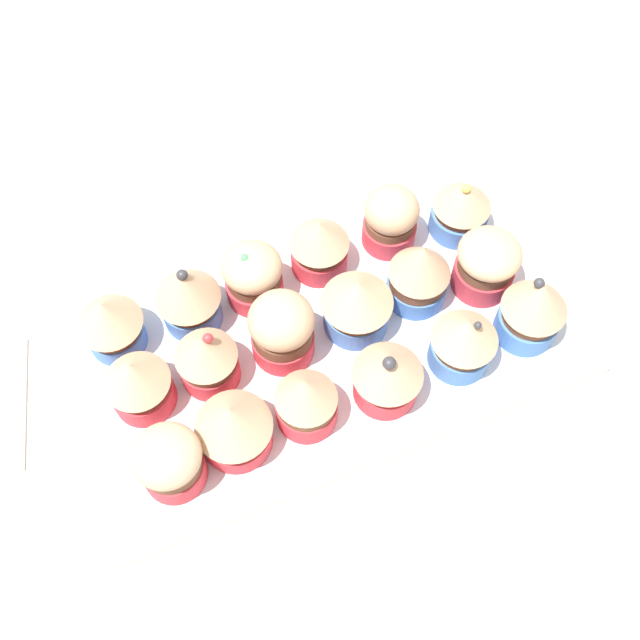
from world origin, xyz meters
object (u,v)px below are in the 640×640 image
cupcake_9 (356,303)px  cupcake_12 (110,322)px  cupcake_17 (461,207)px  cupcake_0 (170,462)px  cupcake_5 (533,309)px  cupcake_14 (253,275)px  cupcake_13 (188,296)px  cupcake_2 (306,400)px  cupcake_1 (233,425)px  cupcake_4 (464,341)px  cupcake_11 (486,264)px  cupcake_10 (419,273)px  cupcake_8 (282,330)px  cupcake_15 (319,245)px  cupcake_7 (208,361)px  cupcake_6 (138,383)px  baking_tray (320,339)px  cupcake_3 (388,374)px  cupcake_16 (391,218)px

cupcake_9 → cupcake_12: size_ratio=1.01×
cupcake_17 → cupcake_0: bearing=-157.7°
cupcake_5 → cupcake_14: (-21.64, 13.18, -0.65)cm
cupcake_5 → cupcake_13: bearing=155.1°
cupcake_2 → cupcake_1: bearing=178.3°
cupcake_5 → cupcake_2: bearing=-179.5°
cupcake_4 → cupcake_11: size_ratio=1.07×
cupcake_0 → cupcake_13: size_ratio=0.81×
cupcake_11 → cupcake_14: bearing=161.0°
cupcake_10 → cupcake_8: bearing=-177.2°
cupcake_5 → cupcake_15: 20.32cm
cupcake_2 → cupcake_9: (7.66, 7.02, -0.03)cm
cupcake_5 → cupcake_7: bearing=167.2°
cupcake_5 → cupcake_15: bearing=136.5°
cupcake_6 → cupcake_7: bearing=-2.6°
cupcake_2 → cupcake_10: bearing=28.0°
baking_tray → cupcake_6: 17.17cm
cupcake_4 → cupcake_5: cupcake_5 is taller
cupcake_1 → cupcake_7: 6.45cm
cupcake_8 → cupcake_13: (-6.61, 6.33, 0.18)cm
cupcake_12 → cupcake_17: 34.76cm
cupcake_0 → cupcake_17: bearing=22.3°
cupcake_3 → cupcake_15: 14.66cm
cupcake_7 → cupcake_14: size_ratio=1.05×
baking_tray → cupcake_0: 18.33cm
cupcake_2 → cupcake_4: (14.75, -0.05, -0.08)cm
cupcake_12 → cupcake_15: 20.29cm
cupcake_2 → cupcake_6: cupcake_2 is taller
cupcake_1 → cupcake_14: 14.70cm
cupcake_13 → cupcake_4: bearing=-32.3°
cupcake_2 → cupcake_6: size_ratio=1.04×
cupcake_8 → cupcake_6: bearing=179.7°
cupcake_3 → cupcake_12: (-20.54, 13.90, -0.08)cm
cupcake_3 → cupcake_8: size_ratio=0.98×
baking_tray → cupcake_1: bearing=-147.2°
cupcake_16 → cupcake_9: bearing=-132.8°
cupcake_3 → cupcake_14: cupcake_3 is taller
cupcake_10 → cupcake_11: 6.53cm
cupcake_12 → cupcake_14: (13.38, -0.05, -0.23)cm
cupcake_7 → cupcake_10: cupcake_10 is taller
cupcake_14 → cupcake_16: (14.37, 0.98, 0.09)cm
cupcake_3 → cupcake_11: size_ratio=1.13×
cupcake_6 → cupcake_17: (34.06, 6.21, -0.31)cm
cupcake_0 → cupcake_1: bearing=8.5°
cupcake_3 → cupcake_9: cupcake_3 is taller
cupcake_5 → cupcake_9: 15.65cm
cupcake_7 → cupcake_11: bearing=-0.6°
cupcake_9 → cupcake_12: same height
cupcake_11 → cupcake_15: bearing=149.9°
cupcake_6 → cupcake_11: (33.10, -0.55, -0.12)cm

